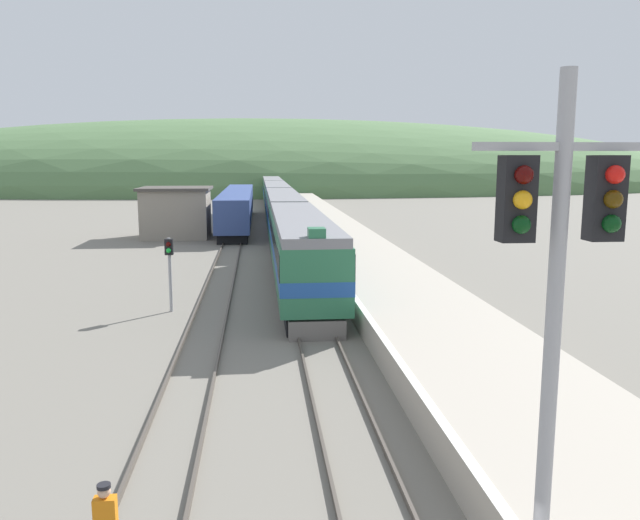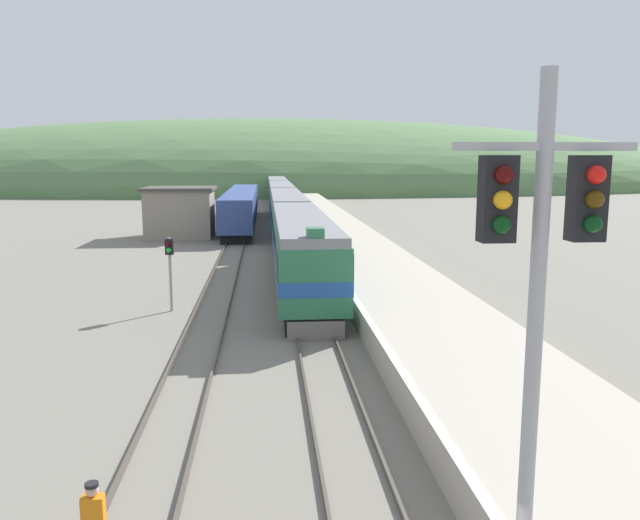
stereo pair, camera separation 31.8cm
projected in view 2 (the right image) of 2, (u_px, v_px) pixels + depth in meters
The scene contains 12 objects.
track_main at pixel (281, 215), 75.82m from camera, with size 1.52×180.00×0.16m.
track_siding at pixel (245, 215), 75.45m from camera, with size 1.52×180.00×0.16m.
platform at pixel (335, 229), 56.46m from camera, with size 5.32×140.00×1.05m.
distant_hills at pixel (273, 186), 157.97m from camera, with size 231.56×104.20×33.07m.
station_shed at pixel (180, 212), 54.70m from camera, with size 6.09×5.77×4.40m.
express_train_lead_car at pixel (301, 249), 32.73m from camera, with size 2.85×19.84×4.27m.
carriage_second at pixel (287, 214), 53.93m from camera, with size 2.84×21.05×3.91m.
carriage_third at pixel (281, 198), 75.50m from camera, with size 2.84×21.05×3.91m.
carriage_fourth at pixel (277, 190), 97.07m from camera, with size 2.84×21.05×3.91m.
siding_train at pixel (242, 207), 64.80m from camera, with size 2.90×31.55×3.60m.
signal_mast_main at pixel (537, 297), 7.54m from camera, with size 2.20×0.42×7.86m.
signal_post_siding at pixel (170, 258), 27.86m from camera, with size 0.36×0.42×3.36m.
Camera 2 is at (-1.83, -5.85, 6.81)m, focal length 35.00 mm.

